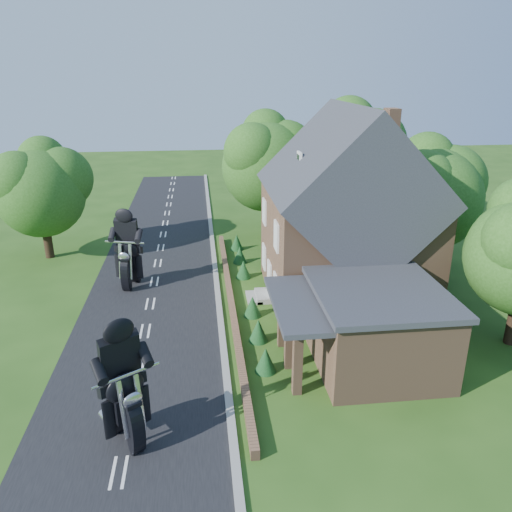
{
  "coord_description": "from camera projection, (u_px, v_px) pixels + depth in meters",
  "views": [
    {
      "loc": [
        2.85,
        -18.6,
        11.83
      ],
      "look_at": [
        5.62,
        5.22,
        2.8
      ],
      "focal_mm": 35.0,
      "sensor_mm": 36.0,
      "label": 1
    }
  ],
  "objects": [
    {
      "name": "ground",
      "position": [
        139.0,
        366.0,
        21.15
      ],
      "size": [
        120.0,
        120.0,
        0.0
      ],
      "primitive_type": "plane",
      "color": "#254914",
      "rests_on": "ground"
    },
    {
      "name": "tree_behind_left",
      "position": [
        272.0,
        159.0,
        35.93
      ],
      "size": [
        6.94,
        6.4,
        9.16
      ],
      "color": "black",
      "rests_on": "ground"
    },
    {
      "name": "road",
      "position": [
        139.0,
        366.0,
        21.15
      ],
      "size": [
        7.0,
        80.0,
        0.02
      ],
      "primitive_type": "cube",
      "color": "black",
      "rests_on": "ground"
    },
    {
      "name": "shrub_c",
      "position": [
        252.0,
        306.0,
        25.25
      ],
      "size": [
        0.9,
        0.9,
        1.1
      ],
      "primitive_type": "cone",
      "color": "#123A18",
      "rests_on": "ground"
    },
    {
      "name": "shrub_d",
      "position": [
        243.0,
        269.0,
        29.89
      ],
      "size": [
        0.9,
        0.9,
        1.1
      ],
      "primitive_type": "cone",
      "color": "#123A18",
      "rests_on": "ground"
    },
    {
      "name": "shrub_a",
      "position": [
        266.0,
        360.0,
        20.6
      ],
      "size": [
        0.9,
        0.9,
        1.1
      ],
      "primitive_type": "cone",
      "color": "#123A18",
      "rests_on": "ground"
    },
    {
      "name": "motorcycle_follow",
      "position": [
        131.0,
        275.0,
        28.61
      ],
      "size": [
        0.76,
        1.56,
        1.41
      ],
      "primitive_type": null,
      "rotation": [
        0.0,
        0.0,
        2.88
      ],
      "color": "black",
      "rests_on": "ground"
    },
    {
      "name": "annex",
      "position": [
        373.0,
        325.0,
        20.85
      ],
      "size": [
        7.05,
        5.94,
        3.44
      ],
      "color": "brown",
      "rests_on": "ground"
    },
    {
      "name": "motorcycle_lead",
      "position": [
        127.0,
        425.0,
        16.61
      ],
      "size": [
        1.13,
        1.49,
        1.41
      ],
      "primitive_type": null,
      "rotation": [
        0.0,
        0.0,
        3.7
      ],
      "color": "black",
      "rests_on": "ground"
    },
    {
      "name": "shrub_e",
      "position": [
        240.0,
        255.0,
        32.22
      ],
      "size": [
        0.9,
        0.9,
        1.1
      ],
      "primitive_type": "cone",
      "color": "#123A18",
      "rests_on": "ground"
    },
    {
      "name": "house",
      "position": [
        346.0,
        220.0,
        26.33
      ],
      "size": [
        9.54,
        8.64,
        10.24
      ],
      "color": "brown",
      "rests_on": "ground"
    },
    {
      "name": "garden_wall",
      "position": [
        232.0,
        305.0,
        26.19
      ],
      "size": [
        0.3,
        22.0,
        0.4
      ],
      "primitive_type": "cube",
      "color": "brown",
      "rests_on": "ground"
    },
    {
      "name": "tree_house_right",
      "position": [
        436.0,
        190.0,
        29.13
      ],
      "size": [
        6.51,
        6.0,
        8.4
      ],
      "color": "black",
      "rests_on": "ground"
    },
    {
      "name": "kerb",
      "position": [
        225.0,
        359.0,
        21.52
      ],
      "size": [
        0.3,
        80.0,
        0.12
      ],
      "primitive_type": "cube",
      "color": "gray",
      "rests_on": "ground"
    },
    {
      "name": "shrub_f",
      "position": [
        237.0,
        242.0,
        34.54
      ],
      "size": [
        0.9,
        0.9,
        1.1
      ],
      "primitive_type": "cone",
      "color": "#123A18",
      "rests_on": "ground"
    },
    {
      "name": "tree_behind_house",
      "position": [
        358.0,
        152.0,
        35.49
      ],
      "size": [
        7.81,
        7.2,
        10.08
      ],
      "color": "black",
      "rests_on": "ground"
    },
    {
      "name": "tree_far_road",
      "position": [
        46.0,
        185.0,
        31.82
      ],
      "size": [
        6.08,
        5.6,
        7.84
      ],
      "color": "black",
      "rests_on": "ground"
    },
    {
      "name": "shrub_b",
      "position": [
        258.0,
        330.0,
        22.92
      ],
      "size": [
        0.9,
        0.9,
        1.1
      ],
      "primitive_type": "cone",
      "color": "#123A18",
      "rests_on": "ground"
    }
  ]
}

